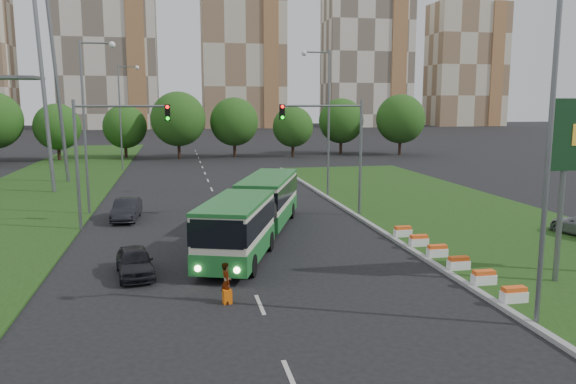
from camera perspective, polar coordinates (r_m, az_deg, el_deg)
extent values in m
plane|color=black|center=(28.56, 1.36, -6.83)|extent=(360.00, 360.00, 0.00)
cube|color=#1A4012|center=(40.41, 17.09, -2.38)|extent=(14.00, 60.00, 0.15)
cube|color=gray|center=(37.64, 7.71, -2.86)|extent=(0.30, 60.00, 0.18)
cube|color=#1A4012|center=(53.73, -24.01, -0.02)|extent=(12.00, 110.00, 0.10)
cylinder|color=slate|center=(26.73, 25.87, -2.69)|extent=(0.24, 0.24, 5.60)
cylinder|color=slate|center=(39.03, 7.37, 3.39)|extent=(0.20, 0.20, 8.00)
cylinder|color=slate|center=(38.05, 3.51, 8.73)|extent=(5.50, 0.14, 0.14)
cube|color=black|center=(37.45, -0.61, 8.13)|extent=(0.32, 0.32, 1.00)
cylinder|color=slate|center=(36.50, -20.64, 2.48)|extent=(0.20, 0.20, 8.00)
cylinder|color=slate|center=(35.94, -16.59, 8.35)|extent=(5.50, 0.14, 0.14)
cube|color=black|center=(35.81, -12.14, 7.88)|extent=(0.32, 0.32, 1.00)
cube|color=beige|center=(178.74, -17.88, 14.51)|extent=(28.00, 15.00, 52.00)
cube|color=beige|center=(178.87, -4.60, 14.59)|extent=(25.00, 15.00, 50.00)
cube|color=beige|center=(187.69, 7.99, 13.81)|extent=(27.00, 15.00, 47.00)
cube|color=beige|center=(201.56, 17.63, 12.15)|extent=(24.00, 14.00, 40.00)
cube|color=beige|center=(27.39, -2.41, -3.70)|extent=(2.53, 6.99, 2.73)
cube|color=beige|center=(36.10, -4.60, -0.60)|extent=(2.53, 8.50, 2.73)
cylinder|color=black|center=(31.37, -3.56, -2.16)|extent=(2.53, 1.27, 2.53)
cube|color=#1D672B|center=(27.60, -2.39, -5.55)|extent=(2.61, 7.04, 0.96)
cube|color=#1D672B|center=(36.26, -4.58, -2.02)|extent=(2.61, 8.56, 0.96)
cube|color=black|center=(27.29, -2.41, -2.77)|extent=(2.61, 7.04, 1.06)
cube|color=black|center=(36.03, -4.61, 0.12)|extent=(2.61, 8.56, 1.06)
imported|color=black|center=(26.67, -15.31, -6.84)|extent=(2.11, 4.06, 1.32)
imported|color=black|center=(39.25, -16.08, -1.71)|extent=(1.84, 4.44, 1.43)
imported|color=gray|center=(22.58, -6.29, -9.10)|extent=(0.46, 0.63, 1.61)
cube|color=#E45F0C|center=(22.56, -6.19, -10.51)|extent=(0.33, 0.28, 0.57)
cylinder|color=black|center=(22.50, -6.14, -11.16)|extent=(0.04, 0.13, 0.13)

